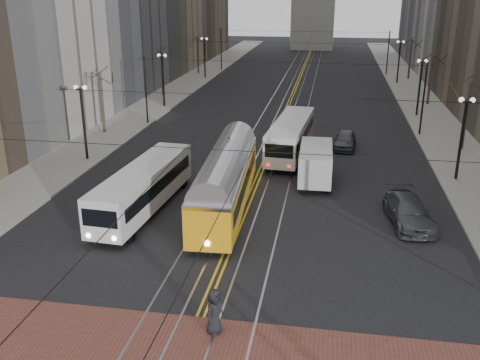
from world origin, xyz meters
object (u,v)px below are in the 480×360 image
at_px(streetcar, 226,185).
at_px(sedan_grey, 345,140).
at_px(transit_bus, 144,190).
at_px(pedestrian_a, 214,311).
at_px(sedan_parked, 408,211).
at_px(rear_bus, 291,138).
at_px(cargo_van, 316,165).

xyz_separation_m(streetcar, sedan_grey, (7.29, 14.45, -0.81)).
relative_size(transit_bus, pedestrian_a, 5.77).
bearing_deg(sedan_parked, rear_bus, 114.55).
relative_size(cargo_van, pedestrian_a, 2.97).
bearing_deg(transit_bus, sedan_parked, 6.90).
height_order(cargo_van, sedan_grey, cargo_van).
xyz_separation_m(rear_bus, sedan_grey, (4.34, 2.63, -0.69)).
distance_m(sedan_grey, pedestrian_a, 27.20).
relative_size(sedan_grey, pedestrian_a, 2.26).
height_order(transit_bus, sedan_grey, transit_bus).
distance_m(streetcar, sedan_parked, 10.69).
bearing_deg(cargo_van, pedestrian_a, -101.15).
bearing_deg(sedan_parked, transit_bus, 174.97).
relative_size(transit_bus, cargo_van, 1.94).
bearing_deg(pedestrian_a, sedan_parked, -15.05).
height_order(rear_bus, sedan_parked, rear_bus).
relative_size(cargo_van, sedan_parked, 1.07).
relative_size(streetcar, sedan_grey, 3.05).
xyz_separation_m(streetcar, rear_bus, (2.95, 11.83, -0.12)).
distance_m(rear_bus, sedan_parked, 14.42).
height_order(transit_bus, streetcar, streetcar).
height_order(sedan_grey, sedan_parked, sedan_parked).
bearing_deg(pedestrian_a, transit_bus, 52.42).
height_order(streetcar, rear_bus, streetcar).
xyz_separation_m(transit_bus, pedestrian_a, (6.75, -11.13, -0.40)).
xyz_separation_m(streetcar, pedestrian_a, (1.95, -12.21, -0.58)).
bearing_deg(streetcar, sedan_grey, 60.25).
relative_size(transit_bus, rear_bus, 1.00).
relative_size(streetcar, pedestrian_a, 6.89).
distance_m(rear_bus, cargo_van, 6.46).
bearing_deg(cargo_van, rear_bus, 108.87).
bearing_deg(sedan_parked, sedan_grey, 95.03).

